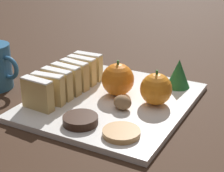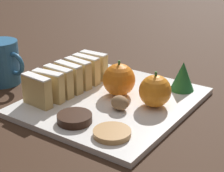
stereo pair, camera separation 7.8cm
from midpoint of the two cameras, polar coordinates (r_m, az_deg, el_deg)
ground_plane at (r=0.80m, az=-2.80°, el=-2.84°), size 6.00×6.00×0.00m
serving_platter at (r=0.80m, az=-2.81°, el=-2.45°), size 0.31×0.35×0.01m
stollen_slice_front at (r=0.76m, az=-14.21°, el=-1.27°), size 0.07×0.02×0.06m
stollen_slice_second at (r=0.78m, az=-12.57°, el=-0.49°), size 0.07×0.03×0.06m
stollen_slice_third at (r=0.80m, az=-11.16°, el=0.28°), size 0.07×0.02×0.06m
stollen_slice_fourth at (r=0.82m, az=-9.72°, el=0.99°), size 0.07×0.03×0.06m
stollen_slice_fifth at (r=0.84m, az=-8.38°, el=1.66°), size 0.07×0.03×0.06m
stollen_slice_sixth at (r=0.87m, az=-7.23°, el=2.33°), size 0.07×0.02×0.06m
stollen_slice_back at (r=0.89m, az=-6.16°, el=2.96°), size 0.07×0.02×0.06m
orange_near at (r=0.80m, az=-2.15°, el=0.99°), size 0.07×0.07×0.08m
orange_far at (r=0.76m, az=3.82°, el=-0.53°), size 0.07×0.07×0.07m
walnut at (r=0.74m, az=-1.39°, el=-2.59°), size 0.04×0.03×0.03m
chocolate_cookie at (r=0.70m, az=-7.86°, el=-5.29°), size 0.07×0.07×0.02m
gingerbread_cookie at (r=0.66m, az=-1.98°, el=-7.22°), size 0.07×0.07×0.01m
evergreen_sprig at (r=0.85m, az=7.55°, el=1.87°), size 0.05×0.05×0.07m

